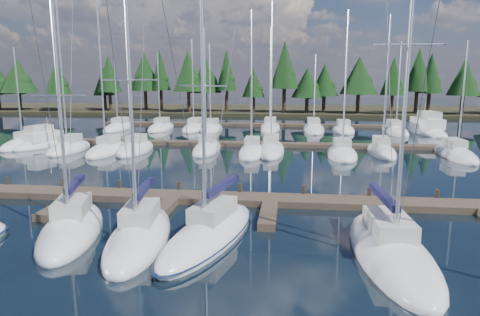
# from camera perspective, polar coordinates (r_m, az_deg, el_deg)

# --- Properties ---
(ground) EXTENTS (260.00, 260.00, 0.00)m
(ground) POSITION_cam_1_polar(r_m,az_deg,el_deg) (38.63, -3.94, -0.62)
(ground) COLOR black
(ground) RESTS_ON ground
(far_shore) EXTENTS (220.00, 30.00, 0.60)m
(far_shore) POSITION_cam_1_polar(r_m,az_deg,el_deg) (97.74, 2.62, 6.43)
(far_shore) COLOR #2B2818
(far_shore) RESTS_ON ground
(main_dock) EXTENTS (44.00, 6.13, 0.90)m
(main_dock) POSITION_cam_1_polar(r_m,az_deg,el_deg) (26.61, -9.01, -5.49)
(main_dock) COLOR #4C3D2F
(main_dock) RESTS_ON ground
(back_docks) EXTENTS (50.00, 21.80, 0.40)m
(back_docks) POSITION_cam_1_polar(r_m,az_deg,el_deg) (57.71, -0.34, 3.37)
(back_docks) COLOR #4C3D2F
(back_docks) RESTS_ON ground
(front_sailboat_2) EXTENTS (4.59, 8.18, 12.29)m
(front_sailboat_2) POSITION_cam_1_polar(r_m,az_deg,el_deg) (22.65, -21.53, -8.82)
(front_sailboat_2) COLOR white
(front_sailboat_2) RESTS_ON ground
(front_sailboat_3) EXTENTS (3.55, 8.32, 13.56)m
(front_sailboat_3) POSITION_cam_1_polar(r_m,az_deg,el_deg) (20.73, -13.27, -10.13)
(front_sailboat_3) COLOR white
(front_sailboat_3) RESTS_ON ground
(front_sailboat_4) EXTENTS (4.79, 9.84, 13.09)m
(front_sailboat_4) POSITION_cam_1_polar(r_m,az_deg,el_deg) (20.59, -4.07, -10.05)
(front_sailboat_4) COLOR white
(front_sailboat_4) RESTS_ON ground
(front_sailboat_5) EXTENTS (3.50, 9.75, 15.97)m
(front_sailboat_5) POSITION_cam_1_polar(r_m,az_deg,el_deg) (19.71, 19.44, -11.58)
(front_sailboat_5) COLOR white
(front_sailboat_5) RESTS_ON ground
(back_sailboat_rows) EXTENTS (47.74, 31.54, 16.94)m
(back_sailboat_rows) POSITION_cam_1_polar(r_m,az_deg,el_deg) (53.04, -0.06, 2.79)
(back_sailboat_rows) COLOR white
(back_sailboat_rows) RESTS_ON ground
(motor_yacht_left) EXTENTS (4.68, 8.28, 3.92)m
(motor_yacht_left) POSITION_cam_1_polar(r_m,az_deg,el_deg) (52.35, -24.79, 1.89)
(motor_yacht_left) COLOR white
(motor_yacht_left) RESTS_ON ground
(motor_yacht_right) EXTENTS (4.66, 10.39, 5.03)m
(motor_yacht_right) POSITION_cam_1_polar(r_m,az_deg,el_deg) (63.90, 23.64, 3.50)
(motor_yacht_right) COLOR white
(motor_yacht_right) RESTS_ON ground
(tree_line) EXTENTS (183.86, 12.32, 14.09)m
(tree_line) POSITION_cam_1_polar(r_m,az_deg,el_deg) (88.11, -0.10, 10.70)
(tree_line) COLOR black
(tree_line) RESTS_ON far_shore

